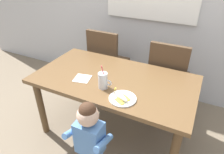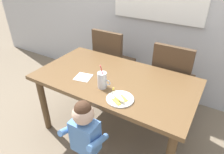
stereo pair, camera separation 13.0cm
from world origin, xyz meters
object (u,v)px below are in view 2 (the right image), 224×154
Objects in this scene: dining_chair_left at (112,59)px; peeled_banana at (118,97)px; toddler_standing at (85,133)px; dining_chair_right at (172,77)px; snack_plate at (120,99)px; milk_cup at (102,81)px; dining_table at (115,86)px; paper_napkin at (83,77)px.

dining_chair_left is 5.62× the size of peeled_banana.
toddler_standing is at bearing -116.05° from peeled_banana.
dining_chair_left and dining_chair_right have the same top height.
dining_chair_right is at bearing 77.38° from snack_plate.
milk_cup reaches higher than snack_plate.
dining_chair_right is 0.92m from snack_plate.
peeled_banana is at bearing 63.95° from toddler_standing.
snack_plate is (0.63, -0.92, 0.19)m from dining_chair_left.
snack_plate is 1.35× the size of peeled_banana.
paper_napkin reaches higher than dining_table.
milk_cup is at bearing -10.36° from paper_napkin.
snack_plate is (0.21, -0.27, 0.10)m from dining_table.
peeled_banana is (0.21, -0.09, -0.04)m from milk_cup.
dining_chair_right is 5.62× the size of peeled_banana.
dining_chair_left is 0.83m from dining_chair_right.
toddler_standing is 0.39m from snack_plate.
toddler_standing is (0.06, -0.58, -0.10)m from dining_table.
dining_table is 1.62× the size of dining_chair_left.
dining_table is 0.36m from snack_plate.
dining_chair_left reaches higher than dining_table.
dining_chair_left is 0.83m from paper_napkin.
snack_plate is at bearing -14.38° from paper_napkin.
milk_cup reaches higher than dining_chair_right.
peeled_banana is (-0.01, -0.01, 0.03)m from snack_plate.
dining_chair_right is at bearing 62.36° from milk_cup.
peeled_banana is at bearing -16.34° from paper_napkin.
dining_chair_right is 0.94m from milk_cup.
dining_chair_left is 3.88× the size of milk_cup.
dining_chair_left is 1.14m from peeled_banana.
peeled_banana is at bearing -23.06° from milk_cup.
peeled_banana is 1.14× the size of paper_napkin.
paper_napkin is at bearing 163.66° from peeled_banana.
paper_napkin is (-0.47, 0.14, -0.03)m from peeled_banana.
dining_chair_right is 4.17× the size of snack_plate.
dining_table is 1.62× the size of dining_chair_right.
dining_chair_right reaches higher than toddler_standing.
dining_chair_right reaches higher than snack_plate.
dining_table is 0.37m from peeled_banana.
dining_chair_right is (0.41, 0.61, -0.09)m from dining_table.
dining_chair_left is 1.13m from snack_plate.
peeled_banana is (0.14, 0.29, 0.23)m from toddler_standing.
dining_chair_left reaches higher than snack_plate.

